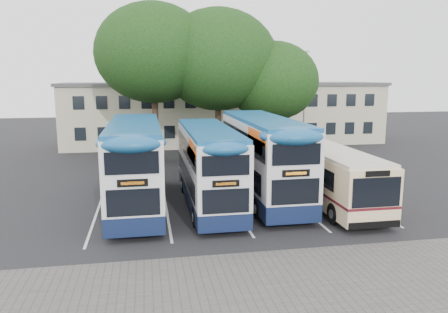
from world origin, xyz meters
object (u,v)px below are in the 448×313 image
object	(u,v)px
bus_dd_left	(135,161)
bus_single	(328,172)
tree_mid	(218,60)
lamp_post	(305,96)
tree_right	(272,81)
bus_dd_right	(263,154)
tree_left	(153,53)
bus_dd_mid	(209,163)

from	to	relation	value
bus_dd_left	bus_single	distance (m)	10.33
tree_mid	lamp_post	bearing A→B (deg)	15.58
tree_right	bus_dd_left	xyz separation A→B (m)	(-10.86, -11.98, -3.96)
tree_mid	bus_single	bearing A→B (deg)	-74.44
tree_mid	tree_right	xyz separation A→B (m)	(4.38, -0.57, -1.70)
tree_mid	bus_dd_right	distance (m)	13.35
tree_left	tree_right	bearing A→B (deg)	-4.68
tree_right	tree_mid	bearing A→B (deg)	172.60
tree_left	lamp_post	bearing A→B (deg)	8.92
tree_right	bus_dd_mid	xyz separation A→B (m)	(-7.06, -12.41, -4.13)
tree_mid	bus_dd_right	bearing A→B (deg)	-87.60
bus_dd_right	bus_single	xyz separation A→B (m)	(3.27, -1.45, -0.81)
lamp_post	tree_left	size ratio (longest dim) A/B	0.72
tree_left	bus_dd_right	bearing A→B (deg)	-65.49
tree_right	bus_dd_right	xyz separation A→B (m)	(-3.87, -11.54, -3.91)
bus_dd_left	bus_dd_mid	xyz separation A→B (m)	(3.80, -0.43, -0.17)
lamp_post	bus_dd_right	xyz separation A→B (m)	(-7.77, -14.42, -2.56)
tree_left	bus_dd_left	world-z (taller)	tree_left
tree_right	bus_dd_mid	size ratio (longest dim) A/B	0.96
bus_dd_left	bus_dd_mid	world-z (taller)	bus_dd_left
tree_left	bus_single	distance (m)	17.78
tree_right	bus_dd_left	world-z (taller)	tree_right
tree_mid	bus_dd_mid	xyz separation A→B (m)	(-2.68, -12.98, -5.82)
tree_right	bus_single	distance (m)	13.83
tree_mid	bus_dd_right	xyz separation A→B (m)	(0.51, -12.11, -5.61)
tree_mid	tree_right	size ratio (longest dim) A/B	1.26
lamp_post	tree_right	bearing A→B (deg)	-143.57
tree_mid	tree_right	world-z (taller)	tree_mid
tree_mid	bus_dd_left	xyz separation A→B (m)	(-6.48, -12.55, -5.66)
tree_left	bus_dd_left	bearing A→B (deg)	-96.15
tree_left	tree_right	size ratio (longest dim) A/B	1.30
bus_dd_right	tree_right	bearing A→B (deg)	71.44
lamp_post	tree_mid	xyz separation A→B (m)	(-8.28, -2.31, 3.05)
tree_left	bus_dd_right	xyz separation A→B (m)	(5.61, -12.31, -6.09)
bus_single	lamp_post	bearing A→B (deg)	74.15
lamp_post	bus_single	size ratio (longest dim) A/B	0.89
bus_dd_left	bus_dd_mid	size ratio (longest dim) A/B	1.07
lamp_post	bus_single	bearing A→B (deg)	-105.85
bus_dd_mid	tree_mid	bearing A→B (deg)	78.32
tree_left	tree_mid	distance (m)	5.13
lamp_post	bus_dd_right	world-z (taller)	lamp_post
tree_right	bus_single	xyz separation A→B (m)	(-0.61, -12.99, -4.72)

